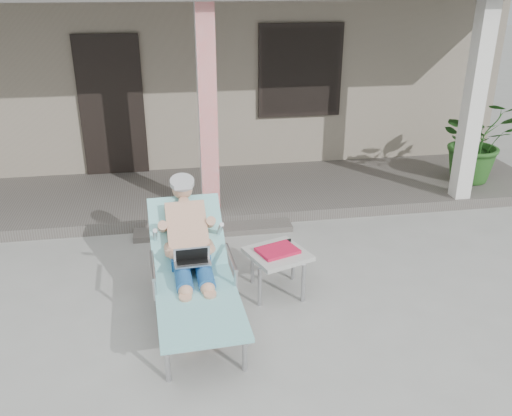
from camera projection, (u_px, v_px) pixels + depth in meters
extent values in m
plane|color=#9E9E99|center=(232.00, 315.00, 5.22)|extent=(60.00, 60.00, 0.00)
cube|color=gray|center=(189.00, 60.00, 10.51)|extent=(10.00, 5.00, 3.00)
cube|color=black|center=(112.00, 107.00, 8.14)|extent=(0.95, 0.06, 2.10)
cube|color=black|center=(300.00, 71.00, 8.41)|extent=(1.20, 0.06, 1.30)
cube|color=black|center=(300.00, 71.00, 8.40)|extent=(1.32, 0.05, 1.42)
cube|color=#605B56|center=(206.00, 194.00, 7.91)|extent=(10.00, 2.00, 0.15)
cube|color=red|center=(208.00, 115.00, 6.59)|extent=(0.22, 0.22, 2.61)
cube|color=silver|center=(473.00, 104.00, 7.12)|extent=(0.22, 0.22, 2.61)
cube|color=#605B56|center=(214.00, 230.00, 6.88)|extent=(2.00, 0.30, 0.07)
cylinder|color=#B7B7BC|center=(167.00, 362.00, 4.30)|extent=(0.04, 0.04, 0.37)
cylinder|color=#B7B7BC|center=(245.00, 352.00, 4.42)|extent=(0.04, 0.04, 0.37)
cylinder|color=#B7B7BC|center=(159.00, 282.00, 5.43)|extent=(0.04, 0.04, 0.37)
cylinder|color=#B7B7BC|center=(221.00, 275.00, 5.55)|extent=(0.04, 0.04, 0.37)
cube|color=#B7B7BC|center=(199.00, 305.00, 4.70)|extent=(0.69, 1.25, 0.03)
cube|color=#92E3DF|center=(199.00, 302.00, 4.69)|extent=(0.79, 1.30, 0.04)
cube|color=#B7B7BC|center=(187.00, 236.00, 5.41)|extent=(0.66, 0.61, 0.49)
cube|color=#92E3DF|center=(187.00, 233.00, 5.39)|extent=(0.76, 0.69, 0.56)
cylinder|color=#A8A8AA|center=(182.00, 181.00, 5.48)|extent=(0.26, 0.26, 0.13)
cube|color=silver|center=(192.00, 261.00, 5.01)|extent=(0.34, 0.25, 0.24)
cube|color=#B2B2AD|center=(277.00, 254.00, 5.44)|extent=(0.70, 0.70, 0.04)
cylinder|color=#B7B7BC|center=(260.00, 287.00, 5.30)|extent=(0.04, 0.04, 0.42)
cylinder|color=#B7B7BC|center=(303.00, 283.00, 5.36)|extent=(0.04, 0.04, 0.42)
cylinder|color=#B7B7BC|center=(252.00, 265.00, 5.70)|extent=(0.04, 0.04, 0.42)
cylinder|color=#B7B7BC|center=(293.00, 262.00, 5.76)|extent=(0.04, 0.04, 0.42)
cube|color=red|center=(278.00, 251.00, 5.42)|extent=(0.46, 0.40, 0.03)
cube|color=black|center=(275.00, 245.00, 5.56)|extent=(0.37, 0.15, 0.04)
imported|color=#26591E|center=(477.00, 140.00, 8.01)|extent=(1.20, 1.07, 1.25)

